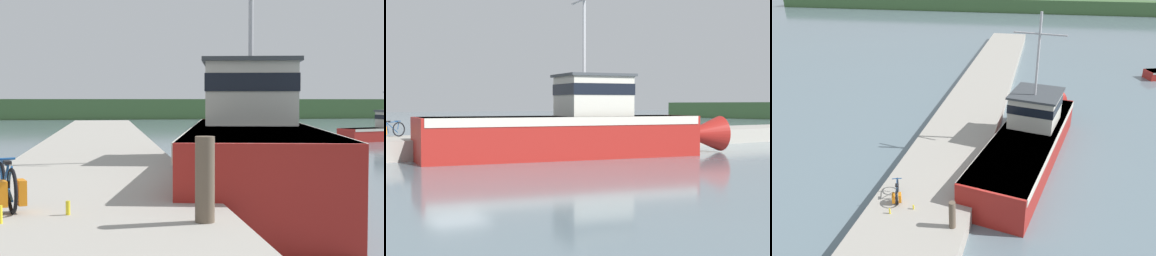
{
  "view_description": "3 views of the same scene",
  "coord_description": "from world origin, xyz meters",
  "views": [
    {
      "loc": [
        -3.0,
        -10.96,
        2.58
      ],
      "look_at": [
        -1.0,
        2.75,
        1.93
      ],
      "focal_mm": 55.0,
      "sensor_mm": 36.0,
      "label": 1
    },
    {
      "loc": [
        23.17,
        -9.67,
        2.41
      ],
      "look_at": [
        -0.09,
        6.22,
        1.27
      ],
      "focal_mm": 55.0,
      "sensor_mm": 36.0,
      "label": 2
    },
    {
      "loc": [
        1.3,
        -14.72,
        10.88
      ],
      "look_at": [
        -2.84,
        5.14,
        1.6
      ],
      "focal_mm": 35.0,
      "sensor_mm": 36.0,
      "label": 3
    }
  ],
  "objects": [
    {
      "name": "bicycle_touring",
      "position": [
        -4.52,
        -1.57,
        1.22
      ],
      "size": [
        0.74,
        1.63,
        0.77
      ],
      "rotation": [
        0.0,
        0.0,
        0.33
      ],
      "color": "black",
      "rests_on": "dock_pier"
    },
    {
      "name": "ground_plane",
      "position": [
        0.0,
        0.0,
        0.0
      ],
      "size": [
        320.0,
        320.0,
        0.0
      ],
      "primitive_type": "plane",
      "color": "slate"
    },
    {
      "name": "fishing_boat_main",
      "position": [
        1.07,
        5.29,
        1.35
      ],
      "size": [
        5.7,
        15.21,
        8.32
      ],
      "rotation": [
        0.0,
        0.0,
        -0.2
      ],
      "color": "maroon",
      "rests_on": "ground_plane"
    },
    {
      "name": "dock_pier",
      "position": [
        -3.38,
        0.0,
        0.44
      ],
      "size": [
        4.55,
        80.0,
        0.87
      ],
      "primitive_type": "cube",
      "color": "#A39E93",
      "rests_on": "ground_plane"
    }
  ]
}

